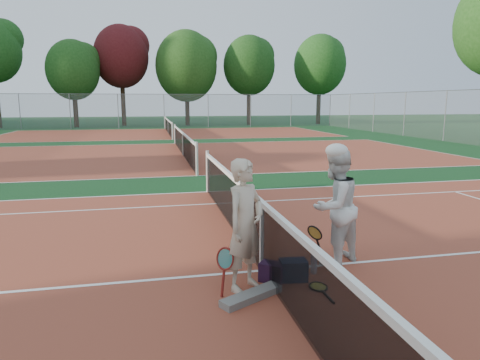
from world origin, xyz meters
name	(u,v)px	position (x,y,z in m)	size (l,w,h in m)	color
ground	(261,271)	(0.00, 0.00, 0.00)	(130.00, 130.00, 0.00)	#0E3616
court_main	(261,271)	(0.00, 0.00, 0.00)	(23.77, 10.97, 0.01)	brown
court_far_a	(183,155)	(0.00, 13.50, 0.00)	(23.77, 10.97, 0.01)	brown
court_far_b	(168,133)	(0.00, 27.00, 0.00)	(23.77, 10.97, 0.01)	brown
net_main	(262,236)	(0.00, 0.00, 0.51)	(0.10, 10.98, 1.02)	black
net_far_a	(183,144)	(0.00, 13.50, 0.51)	(0.10, 10.98, 1.02)	black
net_far_b	(168,127)	(0.00, 27.00, 0.51)	(0.10, 10.98, 1.02)	black
fence_back	(164,111)	(0.00, 34.00, 1.50)	(32.00, 0.06, 3.00)	slate
player_a	(245,225)	(-0.35, -0.50, 0.84)	(0.61, 0.40, 1.68)	beige
player_b	(335,207)	(1.12, 0.09, 0.86)	(0.83, 0.65, 1.71)	white
racket_red	(225,272)	(-0.63, -0.62, 0.30)	(0.15, 0.27, 0.59)	maroon
racket_black_held	(314,242)	(0.90, 0.28, 0.27)	(0.32, 0.27, 0.54)	black
racket_spare	(318,287)	(0.57, -0.69, 0.01)	(0.60, 0.27, 0.03)	black
sports_bag_navy	(293,270)	(0.34, -0.39, 0.14)	(0.35, 0.24, 0.28)	black
sports_bag_purple	(272,272)	(0.05, -0.37, 0.13)	(0.32, 0.22, 0.26)	black
net_cover_canvas	(252,296)	(-0.34, -0.83, 0.05)	(0.86, 0.20, 0.09)	#64605A
water_bottle	(314,263)	(0.69, -0.23, 0.15)	(0.09, 0.09, 0.30)	silver
tree_back_1	(73,70)	(-7.96, 36.78, 5.16)	(4.73, 4.73, 7.89)	#382314
tree_back_maroon	(121,57)	(-3.76, 38.56, 6.59)	(5.23, 5.23, 9.62)	#382314
tree_back_3	(186,66)	(2.41, 37.62, 5.73)	(5.99, 5.99, 9.19)	#382314
tree_back_4	(249,66)	(8.67, 37.50, 5.88)	(5.17, 5.17, 8.87)	#382314
tree_back_5	(320,65)	(16.20, 37.42, 6.08)	(5.36, 5.36, 9.18)	#382314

